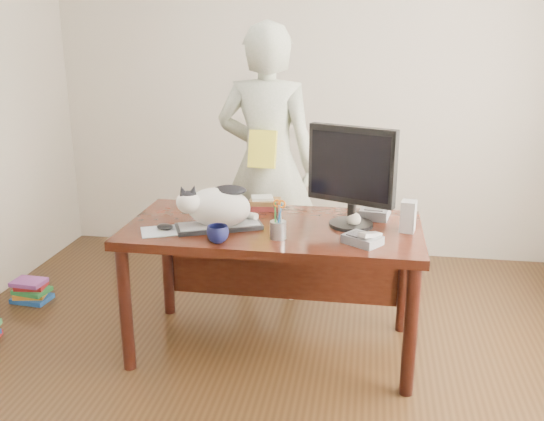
{
  "coord_description": "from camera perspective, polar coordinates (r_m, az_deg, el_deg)",
  "views": [
    {
      "loc": [
        0.5,
        -2.49,
        1.8
      ],
      "look_at": [
        0.0,
        0.55,
        0.85
      ],
      "focal_mm": 40.0,
      "sensor_mm": 36.0,
      "label": 1
    }
  ],
  "objects": [
    {
      "name": "held_book",
      "position": [
        3.81,
        -0.9,
        5.79
      ],
      "size": [
        0.18,
        0.12,
        0.24
      ],
      "rotation": [
        0.0,
        0.0,
        -0.07
      ],
      "color": "yellow",
      "rests_on": "person"
    },
    {
      "name": "book_pile_b",
      "position": [
        4.45,
        -21.72,
        -7.04
      ],
      "size": [
        0.26,
        0.2,
        0.15
      ],
      "color": "#194696",
      "rests_on": "ground"
    },
    {
      "name": "room",
      "position": [
        2.58,
        -2.0,
        7.08
      ],
      "size": [
        4.5,
        4.5,
        4.5
      ],
      "color": "black",
      "rests_on": "ground"
    },
    {
      "name": "speaker",
      "position": [
        3.26,
        12.7,
        -0.54
      ],
      "size": [
        0.09,
        0.1,
        0.17
      ],
      "rotation": [
        0.0,
        0.0,
        -0.19
      ],
      "color": "gray",
      "rests_on": "desk"
    },
    {
      "name": "mousepad",
      "position": [
        3.26,
        -10.47,
        -1.93
      ],
      "size": [
        0.25,
        0.24,
        0.0
      ],
      "rotation": [
        0.0,
        0.0,
        0.42
      ],
      "color": "silver",
      "rests_on": "desk"
    },
    {
      "name": "baseball",
      "position": [
        3.31,
        7.69,
        -0.83
      ],
      "size": [
        0.08,
        0.08,
        0.08
      ],
      "rotation": [
        0.0,
        0.0,
        0.31
      ],
      "color": "white",
      "rests_on": "desk"
    },
    {
      "name": "person",
      "position": [
        4.0,
        -0.46,
        4.36
      ],
      "size": [
        0.7,
        0.49,
        1.83
      ],
      "primitive_type": "imported",
      "rotation": [
        0.0,
        0.0,
        3.07
      ],
      "color": "silver",
      "rests_on": "ground"
    },
    {
      "name": "coffee_mug",
      "position": [
        3.05,
        -5.13,
        -2.22
      ],
      "size": [
        0.15,
        0.15,
        0.09
      ],
      "primitive_type": "imported",
      "rotation": [
        0.0,
        0.0,
        1.02
      ],
      "color": "black",
      "rests_on": "desk"
    },
    {
      "name": "phone",
      "position": [
        3.05,
        8.58,
        -2.65
      ],
      "size": [
        0.22,
        0.21,
        0.08
      ],
      "rotation": [
        0.0,
        0.0,
        -0.61
      ],
      "color": "#5A5A5E",
      "rests_on": "desk"
    },
    {
      "name": "calculator",
      "position": [
        3.49,
        9.7,
        -0.11
      ],
      "size": [
        0.18,
        0.23,
        0.06
      ],
      "rotation": [
        0.0,
        0.0,
        -0.15
      ],
      "color": "#5A5A5E",
      "rests_on": "desk"
    },
    {
      "name": "monitor",
      "position": [
        3.22,
        7.5,
        3.68
      ],
      "size": [
        0.47,
        0.31,
        0.55
      ],
      "rotation": [
        0.0,
        0.0,
        -0.39
      ],
      "color": "black",
      "rests_on": "desk"
    },
    {
      "name": "mouse",
      "position": [
        3.26,
        -10.04,
        -1.52
      ],
      "size": [
        0.1,
        0.09,
        0.04
      ],
      "rotation": [
        0.0,
        0.0,
        0.42
      ],
      "color": "black",
      "rests_on": "mousepad"
    },
    {
      "name": "keyboard",
      "position": [
        3.26,
        -5.0,
        -1.47
      ],
      "size": [
        0.49,
        0.34,
        0.03
      ],
      "rotation": [
        0.0,
        0.0,
        0.42
      ],
      "color": "black",
      "rests_on": "desk"
    },
    {
      "name": "cat",
      "position": [
        3.22,
        -5.3,
        0.47
      ],
      "size": [
        0.42,
        0.34,
        0.25
      ],
      "rotation": [
        0.0,
        0.0,
        0.42
      ],
      "color": "white",
      "rests_on": "keyboard"
    },
    {
      "name": "desk",
      "position": [
        3.42,
        0.35,
        -3.34
      ],
      "size": [
        1.6,
        0.8,
        0.75
      ],
      "color": "black",
      "rests_on": "ground"
    },
    {
      "name": "book_stack",
      "position": [
        3.59,
        -0.75,
        0.68
      ],
      "size": [
        0.22,
        0.18,
        0.07
      ],
      "rotation": [
        0.0,
        0.0,
        0.15
      ],
      "color": "#4B1414",
      "rests_on": "desk"
    },
    {
      "name": "pen_cup",
      "position": [
        3.08,
        0.58,
        -1.63
      ],
      "size": [
        0.1,
        0.1,
        0.21
      ],
      "rotation": [
        0.0,
        0.0,
        -0.33
      ],
      "color": "gray",
      "rests_on": "desk"
    }
  ]
}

